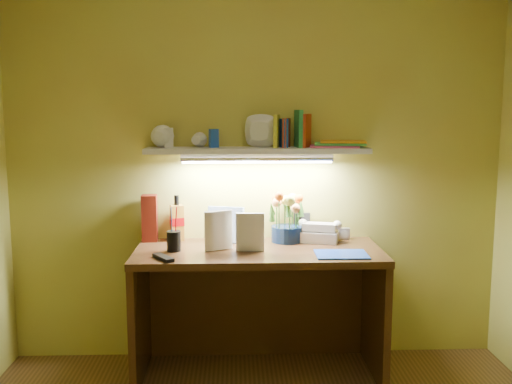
% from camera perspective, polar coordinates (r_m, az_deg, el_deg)
% --- Properties ---
extents(desk, '(1.40, 0.60, 0.75)m').
position_cam_1_polar(desk, '(3.36, 0.25, -11.95)').
color(desk, '#3A2310').
rests_on(desk, ground).
extents(flower_bouquet, '(0.24, 0.24, 0.33)m').
position_cam_1_polar(flower_bouquet, '(3.41, 3.10, -2.28)').
color(flower_bouquet, '#0C1C3D').
rests_on(flower_bouquet, desk).
extents(telephone, '(0.26, 0.22, 0.13)m').
position_cam_1_polar(telephone, '(3.45, 6.40, -3.87)').
color(telephone, beige).
rests_on(telephone, desk).
extents(desk_clock, '(0.07, 0.04, 0.07)m').
position_cam_1_polar(desk_clock, '(3.53, 8.79, -4.13)').
color(desk_clock, silver).
rests_on(desk_clock, desk).
extents(whisky_bottle, '(0.09, 0.09, 0.28)m').
position_cam_1_polar(whisky_bottle, '(3.47, -7.92, -2.59)').
color(whisky_bottle, '#B97922').
rests_on(whisky_bottle, desk).
extents(whisky_box, '(0.09, 0.09, 0.28)m').
position_cam_1_polar(whisky_box, '(3.48, -10.59, -2.59)').
color(whisky_box, '#61160B').
rests_on(whisky_box, desk).
extents(pen_cup, '(0.08, 0.08, 0.19)m').
position_cam_1_polar(pen_cup, '(3.22, -8.23, -4.19)').
color(pen_cup, black).
rests_on(pen_cup, desk).
extents(art_card, '(0.22, 0.09, 0.21)m').
position_cam_1_polar(art_card, '(3.40, -3.05, -3.27)').
color(art_card, white).
rests_on(art_card, desk).
extents(tv_remote, '(0.13, 0.16, 0.02)m').
position_cam_1_polar(tv_remote, '(3.07, -9.26, -6.50)').
color(tv_remote, black).
rests_on(tv_remote, desk).
extents(blue_folder, '(0.29, 0.21, 0.01)m').
position_cam_1_polar(blue_folder, '(3.16, 8.54, -6.18)').
color(blue_folder, blue).
rests_on(blue_folder, desk).
extents(desk_book_a, '(0.16, 0.08, 0.23)m').
position_cam_1_polar(desk_book_a, '(3.17, -5.16, -4.01)').
color(desk_book_a, white).
rests_on(desk_book_a, desk).
extents(desk_book_b, '(0.16, 0.03, 0.22)m').
position_cam_1_polar(desk_book_b, '(3.18, -2.03, -4.02)').
color(desk_book_b, silver).
rests_on(desk_book_b, desk).
extents(wall_shelf, '(1.30, 0.29, 0.25)m').
position_cam_1_polar(wall_shelf, '(3.34, 0.26, 4.78)').
color(wall_shelf, silver).
rests_on(wall_shelf, ground).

